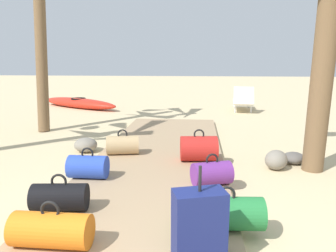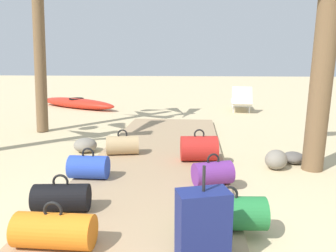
# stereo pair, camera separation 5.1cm
# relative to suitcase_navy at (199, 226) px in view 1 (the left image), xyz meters

# --- Properties ---
(ground_plane) EXTENTS (60.00, 60.00, 0.00)m
(ground_plane) POSITION_rel_suitcase_navy_xyz_m (-0.63, 1.78, -0.36)
(ground_plane) COLOR #D1BA8C
(boardwalk) EXTENTS (2.03, 7.16, 0.08)m
(boardwalk) POSITION_rel_suitcase_navy_xyz_m (-0.63, 2.50, -0.32)
(boardwalk) COLOR tan
(boardwalk) RESTS_ON ground
(suitcase_navy) EXTENTS (0.44, 0.32, 0.76)m
(suitcase_navy) POSITION_rel_suitcase_navy_xyz_m (0.00, 0.00, 0.00)
(suitcase_navy) COLOR navy
(suitcase_navy) RESTS_ON boardwalk
(duffel_bag_purple) EXTENTS (0.55, 0.43, 0.40)m
(duffel_bag_purple) POSITION_rel_suitcase_navy_xyz_m (0.16, 1.56, -0.13)
(duffel_bag_purple) COLOR #6B2D84
(duffel_bag_purple) RESTS_ON boardwalk
(duffel_bag_orange) EXTENTS (0.65, 0.29, 0.40)m
(duffel_bag_orange) POSITION_rel_suitcase_navy_xyz_m (-1.21, 0.07, -0.13)
(duffel_bag_orange) COLOR orange
(duffel_bag_orange) RESTS_ON boardwalk
(duffel_bag_tan) EXTENTS (0.57, 0.40, 0.42)m
(duffel_bag_tan) POSITION_rel_suitcase_navy_xyz_m (-1.24, 2.78, -0.13)
(duffel_bag_tan) COLOR tan
(duffel_bag_tan) RESTS_ON boardwalk
(duffel_bag_green) EXTENTS (0.70, 0.35, 0.41)m
(duffel_bag_green) POSITION_rel_suitcase_navy_xyz_m (0.25, 0.49, -0.13)
(duffel_bag_green) COLOR #237538
(duffel_bag_green) RESTS_ON boardwalk
(duffel_bag_red) EXTENTS (0.59, 0.44, 0.49)m
(duffel_bag_red) POSITION_rel_suitcase_navy_xyz_m (-0.00, 2.54, -0.09)
(duffel_bag_red) COLOR red
(duffel_bag_red) RESTS_ON boardwalk
(duffel_bag_black) EXTENTS (0.58, 0.34, 0.39)m
(duffel_bag_black) POSITION_rel_suitcase_navy_xyz_m (-1.42, 0.71, -0.14)
(duffel_bag_black) COLOR black
(duffel_bag_black) RESTS_ON boardwalk
(duffel_bag_blue) EXTENTS (0.50, 0.30, 0.41)m
(duffel_bag_blue) POSITION_rel_suitcase_navy_xyz_m (-1.44, 1.65, -0.13)
(duffel_bag_blue) COLOR #2847B7
(duffel_bag_blue) RESTS_ON boardwalk
(lounge_chair) EXTENTS (0.73, 1.57, 0.80)m
(lounge_chair) POSITION_rel_suitcase_navy_xyz_m (1.41, 8.20, -0.03)
(lounge_chair) COLOR white
(lounge_chair) RESTS_ON ground
(kayak) EXTENTS (3.33, 2.24, 0.34)m
(kayak) POSITION_rel_suitcase_navy_xyz_m (-4.10, 8.41, -0.19)
(kayak) COLOR red
(kayak) RESTS_ON ground
(rock_right_mid) EXTENTS (0.49, 0.50, 0.18)m
(rock_right_mid) POSITION_rel_suitcase_navy_xyz_m (1.49, 2.78, -0.27)
(rock_right_mid) COLOR #5B5651
(rock_right_mid) RESTS_ON ground
(rock_left_mid) EXTENTS (0.57, 0.57, 0.25)m
(rock_left_mid) POSITION_rel_suitcase_navy_xyz_m (-2.00, 3.13, -0.24)
(rock_left_mid) COLOR gray
(rock_left_mid) RESTS_ON ground
(rock_right_near) EXTENTS (0.48, 0.49, 0.29)m
(rock_right_near) POSITION_rel_suitcase_navy_xyz_m (1.15, 2.47, -0.22)
(rock_right_near) COLOR gray
(rock_right_near) RESTS_ON ground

